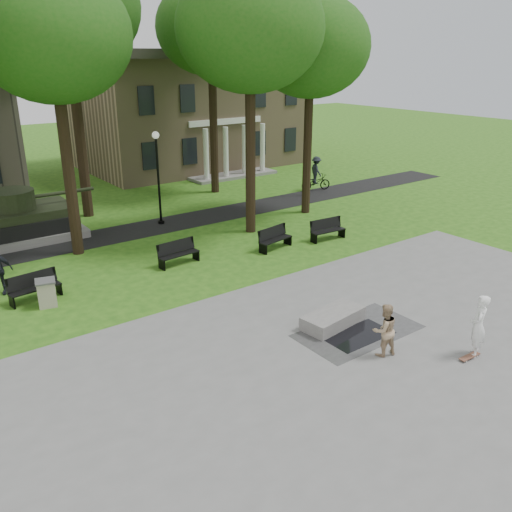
{
  "coord_description": "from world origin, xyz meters",
  "views": [
    {
      "loc": [
        -11.57,
        -12.31,
        8.31
      ],
      "look_at": [
        -0.61,
        2.5,
        1.4
      ],
      "focal_mm": 38.0,
      "sensor_mm": 36.0,
      "label": 1
    }
  ],
  "objects_px": {
    "cyclist": "(316,177)",
    "park_bench_0": "(34,286)",
    "concrete_block": "(333,318)",
    "friend_watching": "(384,330)",
    "trash_bin": "(47,293)",
    "skateboarder": "(478,326)"
  },
  "relations": [
    {
      "from": "concrete_block",
      "to": "cyclist",
      "type": "bearing_deg",
      "value": 49.34
    },
    {
      "from": "skateboarder",
      "to": "park_bench_0",
      "type": "bearing_deg",
      "value": -79.17
    },
    {
      "from": "skateboarder",
      "to": "concrete_block",
      "type": "bearing_deg",
      "value": -89.88
    },
    {
      "from": "skateboarder",
      "to": "park_bench_0",
      "type": "xyz_separation_m",
      "value": [
        -9.23,
        11.6,
        -0.44
      ]
    },
    {
      "from": "concrete_block",
      "to": "friend_watching",
      "type": "xyz_separation_m",
      "value": [
        -0.13,
        -2.22,
        0.58
      ]
    },
    {
      "from": "trash_bin",
      "to": "concrete_block",
      "type": "bearing_deg",
      "value": -45.03
    },
    {
      "from": "concrete_block",
      "to": "park_bench_0",
      "type": "relative_size",
      "value": 1.2
    },
    {
      "from": "friend_watching",
      "to": "park_bench_0",
      "type": "relative_size",
      "value": 0.88
    },
    {
      "from": "friend_watching",
      "to": "trash_bin",
      "type": "xyz_separation_m",
      "value": [
        -6.88,
        9.23,
        -0.34
      ]
    },
    {
      "from": "skateboarder",
      "to": "cyclist",
      "type": "height_order",
      "value": "cyclist"
    },
    {
      "from": "friend_watching",
      "to": "trash_bin",
      "type": "distance_m",
      "value": 11.52
    },
    {
      "from": "concrete_block",
      "to": "trash_bin",
      "type": "distance_m",
      "value": 9.92
    },
    {
      "from": "cyclist",
      "to": "trash_bin",
      "type": "xyz_separation_m",
      "value": [
        -19.15,
        -7.13,
        -0.41
      ]
    },
    {
      "from": "concrete_block",
      "to": "friend_watching",
      "type": "distance_m",
      "value": 2.29
    },
    {
      "from": "concrete_block",
      "to": "cyclist",
      "type": "height_order",
      "value": "cyclist"
    },
    {
      "from": "concrete_block",
      "to": "park_bench_0",
      "type": "height_order",
      "value": "park_bench_0"
    },
    {
      "from": "cyclist",
      "to": "park_bench_0",
      "type": "height_order",
      "value": "cyclist"
    },
    {
      "from": "skateboarder",
      "to": "cyclist",
      "type": "bearing_deg",
      "value": -147.08
    },
    {
      "from": "skateboarder",
      "to": "trash_bin",
      "type": "relative_size",
      "value": 1.97
    },
    {
      "from": "friend_watching",
      "to": "park_bench_0",
      "type": "height_order",
      "value": "friend_watching"
    },
    {
      "from": "skateboarder",
      "to": "park_bench_0",
      "type": "relative_size",
      "value": 1.03
    },
    {
      "from": "cyclist",
      "to": "park_bench_0",
      "type": "relative_size",
      "value": 1.19
    }
  ]
}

